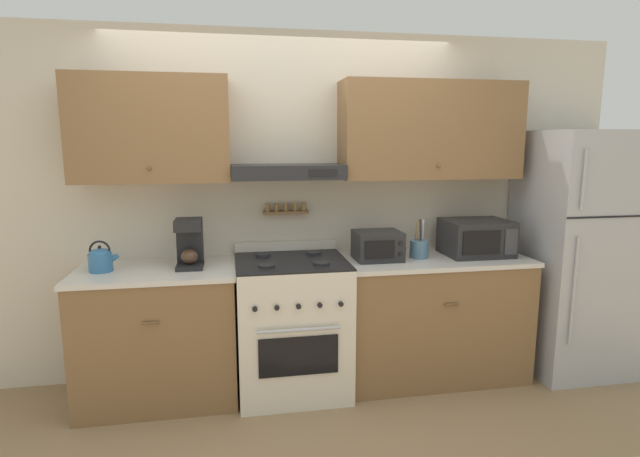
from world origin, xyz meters
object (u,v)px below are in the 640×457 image
refrigerator (577,252)px  tea_kettle (101,259)px  stove_range (292,325)px  coffee_maker (189,242)px  toaster_oven (378,245)px  microwave (476,237)px  utensil_crock (419,248)px

refrigerator → tea_kettle: 3.46m
stove_range → coffee_maker: coffee_maker is taller
coffee_maker → toaster_oven: coffee_maker is taller
stove_range → microwave: 1.51m
coffee_maker → refrigerator: bearing=-1.6°
tea_kettle → microwave: microwave is taller
coffee_maker → microwave: 2.08m
stove_range → microwave: microwave is taller
stove_range → microwave: size_ratio=2.16×
tea_kettle → toaster_oven: (1.88, -0.00, 0.02)m
refrigerator → tea_kettle: bearing=179.2°
microwave → toaster_oven: microwave is taller
stove_range → toaster_oven: toaster_oven is taller
tea_kettle → coffee_maker: bearing=3.3°
toaster_oven → utensil_crock: bearing=0.3°
coffee_maker → utensil_crock: size_ratio=1.16×
coffee_maker → microwave: (2.08, -0.01, -0.04)m
refrigerator → utensil_crock: (-1.27, 0.05, 0.07)m
toaster_oven → refrigerator: bearing=-1.6°
coffee_maker → utensil_crock: (1.63, -0.03, -0.10)m
microwave → utensil_crock: utensil_crock is taller
coffee_maker → microwave: coffee_maker is taller
coffee_maker → microwave: bearing=-0.4°
refrigerator → microwave: size_ratio=3.89×
tea_kettle → microwave: bearing=0.4°
refrigerator → coffee_maker: bearing=178.4°
tea_kettle → refrigerator: bearing=-0.8°
microwave → utensil_crock: (-0.45, -0.02, -0.06)m
refrigerator → utensil_crock: 1.27m
stove_range → utensil_crock: size_ratio=3.59×
stove_range → utensil_crock: (0.94, 0.03, 0.51)m
utensil_crock → toaster_oven: utensil_crock is taller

